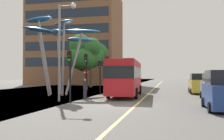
% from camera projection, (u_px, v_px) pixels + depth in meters
% --- Properties ---
extents(ground, '(120.00, 240.00, 0.10)m').
position_uv_depth(ground, '(104.00, 106.00, 17.23)').
color(ground, '#54514F').
extents(red_bus, '(3.04, 9.97, 3.57)m').
position_uv_depth(red_bus, '(126.00, 76.00, 24.78)').
color(red_bus, red).
rests_on(red_bus, ground).
extents(leaf_sculpture, '(8.37, 8.67, 8.27)m').
position_uv_depth(leaf_sculpture, '(62.00, 35.00, 26.60)').
color(leaf_sculpture, '#9EA0A5').
rests_on(leaf_sculpture, ground).
extents(traffic_light_kerb_near, '(0.28, 0.42, 3.77)m').
position_uv_depth(traffic_light_kerb_near, '(70.00, 65.00, 18.63)').
color(traffic_light_kerb_near, black).
rests_on(traffic_light_kerb_near, ground).
extents(traffic_light_kerb_far, '(0.28, 0.42, 3.97)m').
position_uv_depth(traffic_light_kerb_far, '(86.00, 66.00, 23.53)').
color(traffic_light_kerb_far, black).
rests_on(traffic_light_kerb_far, ground).
extents(traffic_light_island_mid, '(0.28, 0.42, 3.63)m').
position_uv_depth(traffic_light_island_mid, '(100.00, 70.00, 28.75)').
color(traffic_light_island_mid, black).
rests_on(traffic_light_island_mid, ground).
extents(traffic_light_opposite, '(0.28, 0.42, 3.83)m').
position_uv_depth(traffic_light_opposite, '(112.00, 70.00, 34.71)').
color(traffic_light_opposite, black).
rests_on(traffic_light_opposite, ground).
extents(car_parked_near, '(1.99, 4.46, 2.31)m').
position_uv_depth(car_parked_near, '(223.00, 92.00, 14.91)').
color(car_parked_near, navy).
rests_on(car_parked_near, ground).
extents(car_parked_mid, '(2.07, 3.88, 2.21)m').
position_uv_depth(car_parked_mid, '(215.00, 87.00, 21.31)').
color(car_parked_mid, gray).
rests_on(car_parked_mid, ground).
extents(car_parked_far, '(2.10, 4.28, 2.20)m').
position_uv_depth(car_parked_far, '(199.00, 84.00, 28.14)').
color(car_parked_far, gold).
rests_on(car_parked_far, ground).
extents(car_side_street, '(1.96, 4.06, 2.21)m').
position_uv_depth(car_side_street, '(197.00, 83.00, 34.01)').
color(car_side_street, navy).
rests_on(car_side_street, ground).
extents(street_lamp, '(1.45, 0.44, 7.60)m').
position_uv_depth(street_lamp, '(63.00, 39.00, 19.97)').
color(street_lamp, gray).
rests_on(street_lamp, ground).
extents(tree_pavement_near, '(4.62, 4.08, 7.56)m').
position_uv_depth(tree_pavement_near, '(84.00, 54.00, 34.68)').
color(tree_pavement_near, brown).
rests_on(tree_pavement_near, ground).
extents(tree_pavement_far, '(4.86, 5.37, 8.06)m').
position_uv_depth(tree_pavement_far, '(91.00, 53.00, 42.78)').
color(tree_pavement_far, brown).
rests_on(tree_pavement_far, ground).
extents(pedestrian, '(0.34, 0.34, 1.74)m').
position_uv_depth(pedestrian, '(85.00, 89.00, 21.74)').
color(pedestrian, '#2D3342').
rests_on(pedestrian, ground).
extents(no_entry_sign, '(0.60, 0.12, 2.59)m').
position_uv_depth(no_entry_sign, '(86.00, 78.00, 25.19)').
color(no_entry_sign, gray).
rests_on(no_entry_sign, ground).
extents(backdrop_building, '(18.71, 11.99, 19.28)m').
position_uv_depth(backdrop_building, '(76.00, 41.00, 56.80)').
color(backdrop_building, brown).
rests_on(backdrop_building, ground).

